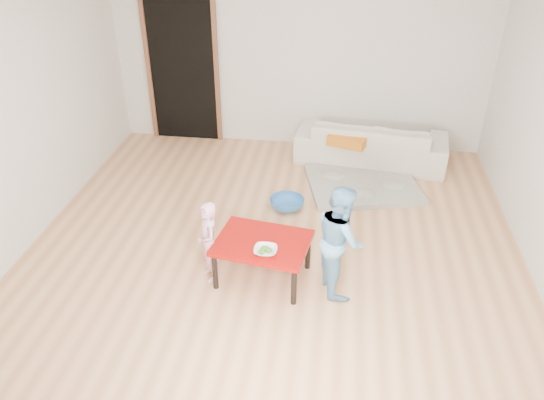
% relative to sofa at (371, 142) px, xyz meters
% --- Properties ---
extents(floor, '(5.00, 5.00, 0.01)m').
position_rel_sofa_xyz_m(floor, '(-1.02, -2.05, -0.28)').
color(floor, '#BA7F50').
rests_on(floor, ground).
extents(back_wall, '(5.00, 0.02, 2.60)m').
position_rel_sofa_xyz_m(back_wall, '(-1.02, 0.45, 1.02)').
color(back_wall, beige).
rests_on(back_wall, floor).
extents(left_wall, '(0.02, 5.00, 2.60)m').
position_rel_sofa_xyz_m(left_wall, '(-3.52, -2.05, 1.02)').
color(left_wall, beige).
rests_on(left_wall, floor).
extents(doorway, '(1.02, 0.08, 2.11)m').
position_rel_sofa_xyz_m(doorway, '(-2.62, 0.43, 0.74)').
color(doorway, brown).
rests_on(doorway, back_wall).
extents(sofa, '(2.02, 1.00, 0.57)m').
position_rel_sofa_xyz_m(sofa, '(0.00, 0.00, 0.00)').
color(sofa, beige).
rests_on(sofa, floor).
extents(cushion, '(0.58, 0.55, 0.12)m').
position_rel_sofa_xyz_m(cushion, '(-0.29, -0.27, 0.15)').
color(cushion, orange).
rests_on(cushion, sofa).
extents(red_table, '(0.93, 0.76, 0.42)m').
position_rel_sofa_xyz_m(red_table, '(-1.05, -2.60, -0.07)').
color(red_table, '#910B07').
rests_on(red_table, floor).
extents(bowl, '(0.21, 0.21, 0.05)m').
position_rel_sofa_xyz_m(bowl, '(-1.00, -2.78, 0.16)').
color(bowl, white).
rests_on(bowl, red_table).
extents(broccoli, '(0.12, 0.12, 0.06)m').
position_rel_sofa_xyz_m(broccoli, '(-1.00, -2.78, 0.17)').
color(broccoli, '#2D5919').
rests_on(broccoli, red_table).
extents(child_pink, '(0.31, 0.35, 0.81)m').
position_rel_sofa_xyz_m(child_pink, '(-1.54, -2.67, 0.12)').
color(child_pink, pink).
rests_on(child_pink, floor).
extents(child_blue, '(0.53, 0.61, 1.06)m').
position_rel_sofa_xyz_m(child_blue, '(-0.36, -2.63, 0.25)').
color(child_blue, '#559DC6').
rests_on(child_blue, floor).
extents(basin, '(0.40, 0.40, 0.12)m').
position_rel_sofa_xyz_m(basin, '(-0.97, -1.35, -0.22)').
color(basin, '#2D67AA').
rests_on(basin, floor).
extents(blanket, '(1.51, 1.35, 0.06)m').
position_rel_sofa_xyz_m(blanket, '(-0.10, -0.72, -0.25)').
color(blanket, '#ADA899').
rests_on(blanket, floor).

